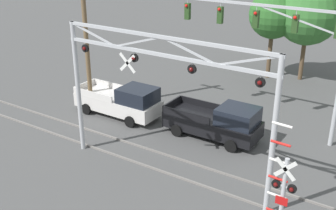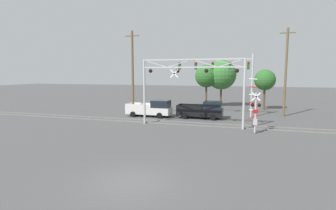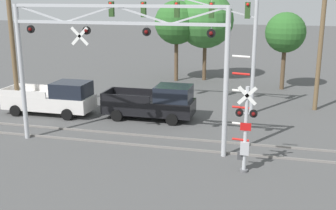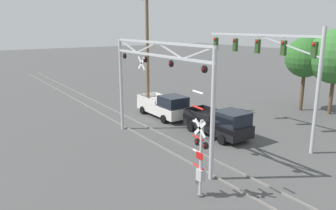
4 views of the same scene
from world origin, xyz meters
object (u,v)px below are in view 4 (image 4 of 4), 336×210
object	(u,v)px
traffic_signal_span	(281,62)
background_tree_far_right_verge	(306,57)
pickup_truck_following	(165,106)
crossing_signal_mast	(200,159)
pickup_truck_lead	(220,123)
crossing_gantry	(157,77)
utility_pole_left	(147,53)
background_tree_beyond_span	(336,56)

from	to	relation	value
traffic_signal_span	background_tree_far_right_verge	distance (m)	9.73
traffic_signal_span	pickup_truck_following	distance (m)	10.51
crossing_signal_mast	pickup_truck_lead	bearing A→B (deg)	131.31
crossing_gantry	traffic_signal_span	distance (m)	8.15
pickup_truck_lead	pickup_truck_following	world-z (taller)	same
pickup_truck_lead	utility_pole_left	xyz separation A→B (m)	(-8.63, -0.76, 4.38)
traffic_signal_span	pickup_truck_following	bearing A→B (deg)	-161.29
crossing_signal_mast	utility_pole_left	xyz separation A→B (m)	(-14.30, 5.70, 3.54)
background_tree_beyond_span	background_tree_far_right_verge	world-z (taller)	background_tree_beyond_span
pickup_truck_following	background_tree_far_right_verge	bearing A→B (deg)	67.45
pickup_truck_lead	pickup_truck_following	bearing A→B (deg)	-175.37
crossing_gantry	traffic_signal_span	bearing A→B (deg)	67.09
pickup_truck_following	background_tree_far_right_verge	distance (m)	13.42
background_tree_beyond_span	background_tree_far_right_verge	size ratio (longest dim) A/B	1.11
crossing_gantry	crossing_signal_mast	world-z (taller)	crossing_gantry
background_tree_beyond_span	crossing_signal_mast	bearing A→B (deg)	-75.78
traffic_signal_span	background_tree_far_right_verge	size ratio (longest dim) A/B	1.44
crossing_signal_mast	utility_pole_left	bearing A→B (deg)	158.27
pickup_truck_following	utility_pole_left	xyz separation A→B (m)	(-2.37, -0.26, 4.38)
crossing_gantry	utility_pole_left	xyz separation A→B (m)	(-8.25, 4.15, 0.74)
pickup_truck_lead	pickup_truck_following	xyz separation A→B (m)	(-6.26, -0.51, 0.00)
crossing_gantry	traffic_signal_span	world-z (taller)	traffic_signal_span
utility_pole_left	background_tree_far_right_verge	world-z (taller)	utility_pole_left
pickup_truck_lead	utility_pole_left	size ratio (longest dim) A/B	0.51
crossing_gantry	pickup_truck_following	world-z (taller)	crossing_gantry
crossing_signal_mast	pickup_truck_lead	world-z (taller)	crossing_signal_mast
pickup_truck_lead	pickup_truck_following	size ratio (longest dim) A/B	0.96
crossing_gantry	background_tree_beyond_span	bearing A→B (deg)	85.65
background_tree_beyond_span	background_tree_far_right_verge	bearing A→B (deg)	-157.86
crossing_signal_mast	background_tree_beyond_span	xyz separation A→B (m)	(-4.75, 18.74, 3.26)
background_tree_far_right_verge	crossing_gantry	bearing A→B (deg)	-86.65
crossing_gantry	pickup_truck_lead	world-z (taller)	crossing_gantry
pickup_truck_lead	utility_pole_left	bearing A→B (deg)	-174.95
traffic_signal_span	utility_pole_left	xyz separation A→B (m)	(-11.41, -3.32, -0.03)
pickup_truck_following	background_tree_far_right_verge	world-z (taller)	background_tree_far_right_verge
crossing_gantry	crossing_signal_mast	size ratio (longest dim) A/B	2.12
pickup_truck_following	utility_pole_left	distance (m)	4.99
crossing_signal_mast	pickup_truck_lead	distance (m)	8.64
crossing_gantry	background_tree_far_right_verge	distance (m)	16.31
pickup_truck_lead	background_tree_beyond_span	world-z (taller)	background_tree_beyond_span
utility_pole_left	background_tree_beyond_span	bearing A→B (deg)	53.77
traffic_signal_span	background_tree_beyond_span	size ratio (longest dim) A/B	1.29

